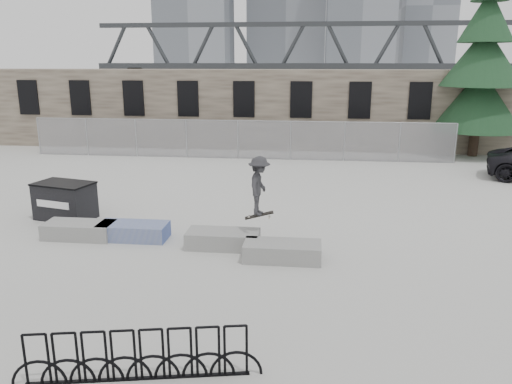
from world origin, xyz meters
TOP-DOWN VIEW (x-y plane):
  - ground at (0.00, 0.00)m, footprint 120.00×120.00m
  - stone_wall at (0.00, 16.24)m, footprint 36.00×2.58m
  - chainlink_fence at (-0.00, 12.50)m, footprint 22.06×0.06m
  - planter_far_left at (-2.84, 0.01)m, footprint 2.00×0.90m
  - planter_center_left at (-1.24, 0.10)m, footprint 2.00×0.90m
  - planter_center_right at (1.47, -0.27)m, footprint 2.00×0.90m
  - planter_offset at (3.16, -1.00)m, footprint 2.00×0.90m
  - dumpster at (-4.10, 1.70)m, footprint 2.05×1.53m
  - bike_rack at (1.15, -6.30)m, footprint 3.97×0.83m
  - spruce_tree at (12.54, 14.71)m, footprint 4.61×4.61m
  - truss_bridge at (10.00, 55.00)m, footprint 70.00×3.00m
  - skateboarder at (2.46, -0.11)m, footprint 0.81×1.10m

SIDE VIEW (x-z plane):
  - ground at x=0.00m, z-range 0.00..0.00m
  - planter_far_left at x=-2.84m, z-range 0.02..0.48m
  - planter_center_left at x=-1.24m, z-range 0.02..0.48m
  - planter_center_right at x=1.47m, z-range 0.02..0.48m
  - planter_offset at x=3.16m, z-range 0.02..0.48m
  - bike_rack at x=1.15m, z-range -0.01..0.89m
  - dumpster at x=-4.10m, z-range 0.01..1.21m
  - chainlink_fence at x=0.00m, z-range 0.03..2.05m
  - skateboarder at x=2.46m, z-range 0.87..2.61m
  - stone_wall at x=0.00m, z-range 0.01..4.51m
  - truss_bridge at x=10.00m, z-range -0.77..9.03m
  - spruce_tree at x=12.54m, z-range -1.02..10.48m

